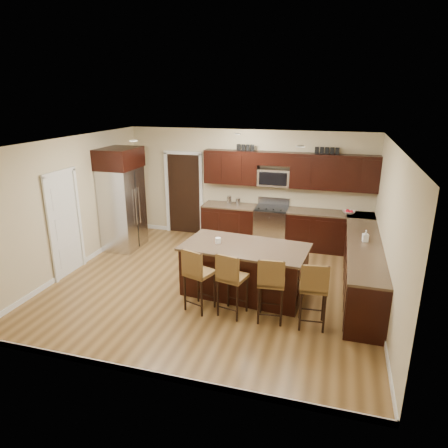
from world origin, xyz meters
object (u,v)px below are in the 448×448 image
(stool_right, at_px, (271,282))
(refrigerator, at_px, (122,198))
(stool_mid, at_px, (231,277))
(stool_extra, at_px, (314,288))
(stool_left, at_px, (197,273))
(range, at_px, (271,226))
(island, at_px, (244,271))

(stool_right, bearing_deg, refrigerator, 143.89)
(stool_mid, xyz_separation_m, stool_extra, (1.30, -0.00, 0.00))
(stool_left, xyz_separation_m, stool_mid, (0.58, -0.00, -0.00))
(range, xyz_separation_m, stool_right, (0.59, -3.44, 0.22))
(stool_extra, bearing_deg, refrigerator, 147.62)
(island, bearing_deg, stool_left, -120.42)
(range, distance_m, stool_left, 3.50)
(stool_left, distance_m, stool_extra, 1.88)
(stool_left, relative_size, refrigerator, 0.47)
(range, xyz_separation_m, stool_mid, (-0.07, -3.44, 0.22))
(stool_left, bearing_deg, island, 72.83)
(stool_right, bearing_deg, stool_left, 174.39)
(island, relative_size, stool_mid, 2.09)
(stool_extra, bearing_deg, stool_mid, 174.46)
(island, relative_size, stool_left, 2.08)
(stool_left, xyz_separation_m, stool_extra, (1.88, -0.00, 0.00))
(stool_right, xyz_separation_m, stool_extra, (0.65, 0.00, 0.00))
(island, distance_m, stool_left, 1.07)
(stool_left, bearing_deg, range, 97.93)
(stool_left, relative_size, stool_extra, 1.00)
(stool_mid, bearing_deg, island, 100.89)
(stool_left, distance_m, stool_mid, 0.58)
(refrigerator, height_order, stool_extra, refrigerator)
(island, height_order, refrigerator, refrigerator)
(range, relative_size, island, 0.48)
(stool_right, relative_size, stool_extra, 1.00)
(island, height_order, stool_mid, stool_mid)
(range, bearing_deg, island, -90.84)
(stool_right, relative_size, refrigerator, 0.47)
(island, distance_m, stool_right, 1.08)
(stool_left, relative_size, stool_right, 1.00)
(stool_right, distance_m, stool_extra, 0.65)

